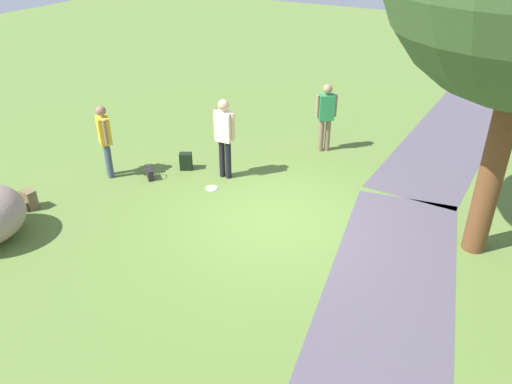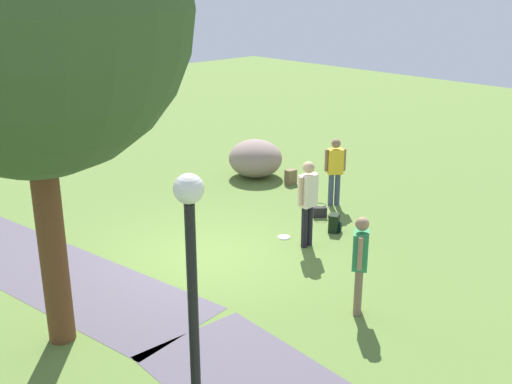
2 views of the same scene
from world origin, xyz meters
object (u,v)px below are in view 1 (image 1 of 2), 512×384
at_px(passerby_on_path, 224,133).
at_px(handbag_on_grass, 150,173).
at_px(frisbee_on_grass, 212,188).
at_px(woman_with_handbag, 105,137).
at_px(spare_backpack_on_lawn, 186,161).
at_px(backpack_by_boulder, 29,200).
at_px(man_near_boulder, 326,113).

distance_m(passerby_on_path, handbag_on_grass, 1.93).
bearing_deg(passerby_on_path, frisbee_on_grass, 2.33).
bearing_deg(frisbee_on_grass, woman_with_handbag, -76.10).
height_order(spare_backpack_on_lawn, frisbee_on_grass, spare_backpack_on_lawn).
relative_size(handbag_on_grass, backpack_by_boulder, 0.96).
relative_size(backpack_by_boulder, frisbee_on_grass, 1.54).
bearing_deg(woman_with_handbag, spare_backpack_on_lawn, 130.25).
xyz_separation_m(man_near_boulder, frisbee_on_grass, (3.02, -1.38, -0.97)).
bearing_deg(woman_with_handbag, handbag_on_grass, 109.68).
height_order(woman_with_handbag, handbag_on_grass, woman_with_handbag).
distance_m(man_near_boulder, handbag_on_grass, 4.43).
xyz_separation_m(passerby_on_path, backpack_by_boulder, (3.07, -2.74, -0.87)).
distance_m(woman_with_handbag, passerby_on_path, 2.62).
xyz_separation_m(woman_with_handbag, frisbee_on_grass, (-0.58, 2.34, -0.95)).
bearing_deg(woman_with_handbag, frisbee_on_grass, 103.90).
bearing_deg(man_near_boulder, handbag_on_grass, -40.85).
bearing_deg(spare_backpack_on_lawn, backpack_by_boulder, -30.26).
distance_m(man_near_boulder, backpack_by_boulder, 6.91).
bearing_deg(handbag_on_grass, frisbee_on_grass, 100.31).
relative_size(handbag_on_grass, frisbee_on_grass, 1.48).
height_order(man_near_boulder, handbag_on_grass, man_near_boulder).
relative_size(woman_with_handbag, frisbee_on_grass, 6.39).
height_order(backpack_by_boulder, spare_backpack_on_lawn, same).
distance_m(man_near_boulder, frisbee_on_grass, 3.46).
xyz_separation_m(woman_with_handbag, man_near_boulder, (-3.60, 3.72, 0.02)).
bearing_deg(handbag_on_grass, passerby_on_path, 121.70).
height_order(woman_with_handbag, backpack_by_boulder, woman_with_handbag).
bearing_deg(backpack_by_boulder, man_near_boulder, 142.82).
xyz_separation_m(passerby_on_path, frisbee_on_grass, (0.62, 0.03, -1.06)).
bearing_deg(frisbee_on_grass, spare_backpack_on_lawn, -116.89).
relative_size(woman_with_handbag, man_near_boulder, 0.98).
relative_size(man_near_boulder, spare_backpack_on_lawn, 4.24).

